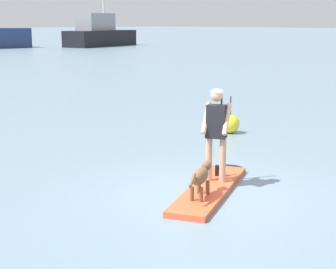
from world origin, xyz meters
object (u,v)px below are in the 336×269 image
Objects in this scene: paddleboard at (213,186)px; person_paddler at (217,128)px; dog at (201,176)px; moored_boat_center at (100,34)px; marker_buoy at (230,124)px.

person_paddler is (0.18, 0.08, 1.02)m from paddleboard.
dog reaches higher than paddleboard.
person_paddler is at bearing 23.58° from paddleboard.
dog is 57.07m from moored_boat_center.
paddleboard is at bearing -127.77° from moored_boat_center.
moored_boat_center is at bearing 52.23° from paddleboard.
person_paddler reaches higher than dog.
person_paddler is at bearing 23.58° from dog.
dog is at bearing -147.97° from marker_buoy.
moored_boat_center reaches higher than person_paddler.
marker_buoy is (4.21, 2.77, 0.20)m from paddleboard.
dog is 1.05× the size of marker_buoy.
moored_boat_center is 51.65m from marker_buoy.
person_paddler is 1.60× the size of dog.
moored_boat_center reaches higher than paddleboard.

